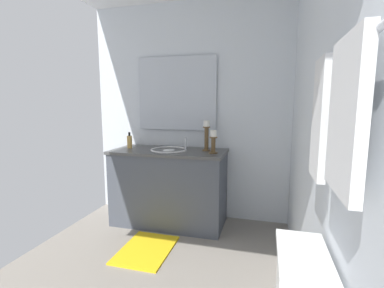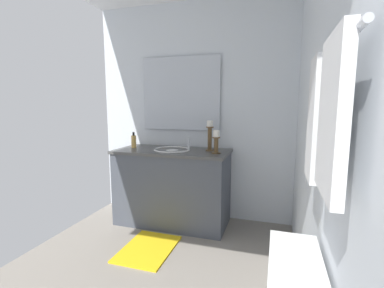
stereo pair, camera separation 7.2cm
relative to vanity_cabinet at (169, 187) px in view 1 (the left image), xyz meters
name	(u,v)px [view 1 (the left image)]	position (x,y,z in m)	size (l,w,h in m)	color
floor	(138,286)	(1.08, 0.14, -0.42)	(2.81, 2.31, 0.02)	gray
wall_back	(319,120)	(1.08, 1.30, 0.81)	(2.81, 0.04, 2.45)	silver
wall_left	(189,112)	(-0.33, 0.14, 0.81)	(0.04, 2.31, 2.45)	silver
vanity_cabinet	(169,187)	(0.00, 0.00, 0.00)	(0.58, 1.24, 0.82)	#474C56
sink_basin	(169,154)	(0.00, 0.00, 0.37)	(0.40, 0.40, 0.24)	white
mirror	(177,94)	(-0.28, 0.00, 1.03)	(0.02, 0.93, 0.83)	silver
candle_holder_tall	(213,141)	(0.07, 0.50, 0.53)	(0.09, 0.09, 0.23)	brown
candle_holder_short	(206,135)	(-0.07, 0.40, 0.58)	(0.09, 0.09, 0.32)	brown
soap_bottle	(130,142)	(-0.02, -0.48, 0.49)	(0.06, 0.06, 0.18)	#E5B259
towel_bar	(341,54)	(1.74, 1.24, 1.06)	(0.02, 0.02, 0.74)	silver
towel_near_vanity	(320,119)	(1.55, 1.22, 0.84)	(0.21, 0.03, 0.48)	white
towel_center	(346,116)	(1.92, 1.22, 0.87)	(0.28, 0.03, 0.43)	white
bath_mat	(146,250)	(0.62, 0.00, -0.41)	(0.60, 0.44, 0.02)	yellow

